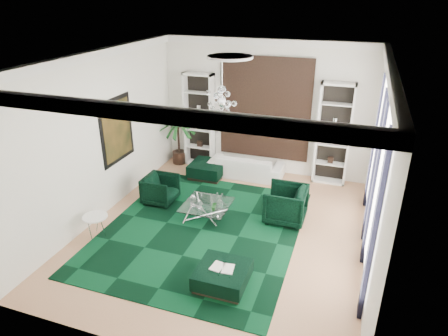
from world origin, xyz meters
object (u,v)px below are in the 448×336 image
at_px(ottoman_front, 223,276).
at_px(palm, 178,128).
at_px(armchair_right, 286,204).
at_px(side_table, 97,227).
at_px(ottoman_side, 208,170).
at_px(coffee_table, 207,211).
at_px(armchair_left, 161,189).
at_px(sofa, 246,166).

height_order(ottoman_front, palm, palm).
bearing_deg(armchair_right, side_table, -61.46).
distance_m(armchair_right, ottoman_side, 3.06).
xyz_separation_m(armchair_right, coffee_table, (-1.76, -0.51, -0.24)).
bearing_deg(armchair_left, palm, 14.22).
bearing_deg(ottoman_side, palm, 151.46).
height_order(armchair_left, side_table, armchair_left).
bearing_deg(sofa, armchair_right, 126.95).
relative_size(armchair_left, armchair_right, 0.84).
xyz_separation_m(coffee_table, palm, (-2.00, 2.80, 0.96)).
distance_m(armchair_left, palm, 2.64).
bearing_deg(coffee_table, ottoman_front, -61.67).
xyz_separation_m(ottoman_front, side_table, (-3.10, 0.57, 0.07)).
distance_m(sofa, ottoman_side, 1.12).
xyz_separation_m(ottoman_side, side_table, (-1.16, -3.67, 0.04)).
relative_size(sofa, coffee_table, 1.99).
relative_size(ottoman_side, palm, 0.42).
height_order(armchair_left, armchair_right, armchair_right).
relative_size(armchair_left, ottoman_front, 0.85).
relative_size(armchair_right, ottoman_front, 1.02).
distance_m(sofa, armchair_left, 2.73).
bearing_deg(sofa, coffee_table, 85.01).
distance_m(sofa, armchair_right, 2.57).
bearing_deg(armchair_right, coffee_table, -73.85).
height_order(sofa, side_table, sofa).
bearing_deg(armchair_left, side_table, 162.50).
distance_m(armchair_left, ottoman_side, 1.89).
relative_size(coffee_table, ottoman_side, 1.13).
bearing_deg(armchair_left, coffee_table, -104.11).
height_order(side_table, palm, palm).
xyz_separation_m(armchair_left, ottoman_side, (0.57, 1.80, -0.15)).
xyz_separation_m(armchair_right, ottoman_side, (-2.58, 1.64, -0.22)).
bearing_deg(armchair_left, ottoman_side, -17.67).
height_order(armchair_left, palm, palm).
bearing_deg(ottoman_front, palm, 122.65).
bearing_deg(sofa, side_table, 61.70).
distance_m(coffee_table, side_table, 2.49).
height_order(sofa, armchair_left, armchair_left).
distance_m(sofa, palm, 2.39).
relative_size(ottoman_side, ottoman_front, 1.03).
bearing_deg(ottoman_side, ottoman_front, -65.42).
bearing_deg(palm, sofa, -6.06).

